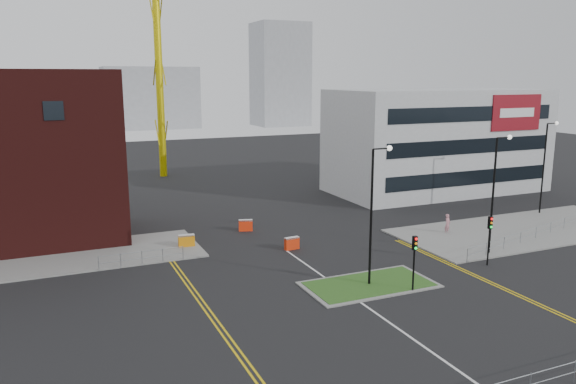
# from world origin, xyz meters

# --- Properties ---
(ground) EXTENTS (200.00, 200.00, 0.00)m
(ground) POSITION_xyz_m (0.00, 0.00, 0.00)
(ground) COLOR black
(ground) RESTS_ON ground
(pavement_left) EXTENTS (28.00, 8.00, 0.12)m
(pavement_left) POSITION_xyz_m (-20.00, 22.00, 0.06)
(pavement_left) COLOR slate
(pavement_left) RESTS_ON ground
(pavement_right) EXTENTS (24.00, 10.00, 0.12)m
(pavement_right) POSITION_xyz_m (22.00, 14.00, 0.06)
(pavement_right) COLOR slate
(pavement_right) RESTS_ON ground
(island_kerb) EXTENTS (8.60, 4.60, 0.08)m
(island_kerb) POSITION_xyz_m (2.00, 8.00, 0.04)
(island_kerb) COLOR slate
(island_kerb) RESTS_ON ground
(grass_island) EXTENTS (8.00, 4.00, 0.12)m
(grass_island) POSITION_xyz_m (2.00, 8.00, 0.06)
(grass_island) COLOR #24501A
(grass_island) RESTS_ON ground
(office_block) EXTENTS (25.00, 12.20, 12.00)m
(office_block) POSITION_xyz_m (26.01, 31.97, 6.00)
(office_block) COLOR #B0B3B5
(office_block) RESTS_ON ground
(streetlamp_island) EXTENTS (1.46, 0.36, 9.18)m
(streetlamp_island) POSITION_xyz_m (2.22, 8.00, 5.41)
(streetlamp_island) COLOR black
(streetlamp_island) RESTS_ON ground
(streetlamp_right_near) EXTENTS (1.46, 0.36, 9.18)m
(streetlamp_right_near) POSITION_xyz_m (14.22, 10.00, 5.41)
(streetlamp_right_near) COLOR black
(streetlamp_right_near) RESTS_ON ground
(streetlamp_right_far) EXTENTS (1.46, 0.36, 9.18)m
(streetlamp_right_far) POSITION_xyz_m (28.22, 18.00, 5.41)
(streetlamp_right_far) COLOR black
(streetlamp_right_far) RESTS_ON ground
(traffic_light_island) EXTENTS (0.28, 0.33, 3.65)m
(traffic_light_island) POSITION_xyz_m (4.00, 5.98, 2.57)
(traffic_light_island) COLOR black
(traffic_light_island) RESTS_ON ground
(traffic_light_right) EXTENTS (0.28, 0.33, 3.65)m
(traffic_light_right) POSITION_xyz_m (12.00, 7.98, 2.57)
(traffic_light_right) COLOR black
(traffic_light_right) RESTS_ON ground
(railing_left) EXTENTS (6.05, 0.05, 1.10)m
(railing_left) POSITION_xyz_m (-11.00, 18.00, 0.74)
(railing_left) COLOR gray
(railing_left) RESTS_ON ground
(railing_right) EXTENTS (19.05, 5.05, 1.10)m
(railing_right) POSITION_xyz_m (20.50, 11.50, 0.78)
(railing_right) COLOR gray
(railing_right) RESTS_ON ground
(centre_line) EXTENTS (0.15, 30.00, 0.01)m
(centre_line) POSITION_xyz_m (0.00, 2.00, 0.01)
(centre_line) COLOR silver
(centre_line) RESTS_ON ground
(yellow_left_a) EXTENTS (0.12, 24.00, 0.01)m
(yellow_left_a) POSITION_xyz_m (-9.00, 10.00, 0.01)
(yellow_left_a) COLOR gold
(yellow_left_a) RESTS_ON ground
(yellow_left_b) EXTENTS (0.12, 24.00, 0.01)m
(yellow_left_b) POSITION_xyz_m (-8.70, 10.00, 0.01)
(yellow_left_b) COLOR gold
(yellow_left_b) RESTS_ON ground
(yellow_right_a) EXTENTS (0.12, 20.00, 0.01)m
(yellow_right_a) POSITION_xyz_m (9.50, 6.00, 0.01)
(yellow_right_a) COLOR gold
(yellow_right_a) RESTS_ON ground
(yellow_right_b) EXTENTS (0.12, 20.00, 0.01)m
(yellow_right_b) POSITION_xyz_m (9.80, 6.00, 0.01)
(yellow_right_b) COLOR gold
(yellow_right_b) RESTS_ON ground
(skyline_b) EXTENTS (24.00, 12.00, 16.00)m
(skyline_b) POSITION_xyz_m (10.00, 130.00, 8.00)
(skyline_b) COLOR gray
(skyline_b) RESTS_ON ground
(skyline_c) EXTENTS (14.00, 12.00, 28.00)m
(skyline_c) POSITION_xyz_m (45.00, 125.00, 14.00)
(skyline_c) COLOR gray
(skyline_c) RESTS_ON ground
(skyline_d) EXTENTS (30.00, 12.00, 12.00)m
(skyline_d) POSITION_xyz_m (-8.00, 140.00, 6.00)
(skyline_d) COLOR gray
(skyline_d) RESTS_ON ground
(pedestrian) EXTENTS (0.76, 0.64, 1.77)m
(pedestrian) POSITION_xyz_m (14.80, 15.87, 0.88)
(pedestrian) COLOR #BF7C86
(pedestrian) RESTS_ON ground
(barrier_left) EXTENTS (1.31, 0.53, 1.08)m
(barrier_left) POSITION_xyz_m (-7.01, 20.98, 0.58)
(barrier_left) COLOR orange
(barrier_left) RESTS_ON ground
(barrier_mid) EXTENTS (1.22, 0.51, 1.00)m
(barrier_mid) POSITION_xyz_m (0.54, 17.20, 0.54)
(barrier_mid) COLOR red
(barrier_mid) RESTS_ON ground
(barrier_right) EXTENTS (1.28, 0.74, 1.02)m
(barrier_right) POSITION_xyz_m (-1.00, 23.83, 0.55)
(barrier_right) COLOR #FF310E
(barrier_right) RESTS_ON ground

